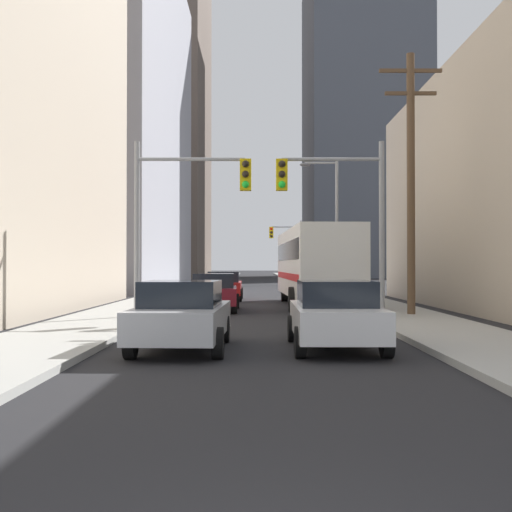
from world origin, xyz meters
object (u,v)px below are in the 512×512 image
traffic_signal_near_right (334,200)px  sedan_red (222,286)px  city_bus (312,263)px  traffic_signal_far_right (285,242)px  sedan_maroon (212,292)px  traffic_signal_near_left (184,199)px  sedan_silver (180,315)px  sedan_white (333,314)px

traffic_signal_near_right → sedan_red: bearing=109.8°
city_bus → traffic_signal_far_right: size_ratio=1.93×
sedan_maroon → traffic_signal_near_right: traffic_signal_near_right is taller
sedan_maroon → traffic_signal_near_right: (4.36, -4.35, 3.26)m
sedan_maroon → traffic_signal_near_left: 5.48m
sedan_silver → sedan_red: bearing=90.2°
sedan_silver → traffic_signal_near_right: (4.29, 7.21, 3.26)m
sedan_silver → traffic_signal_near_left: size_ratio=0.71×
traffic_signal_near_right → traffic_signal_far_right: size_ratio=1.00×
city_bus → sedan_silver: city_bus is taller
sedan_red → city_bus: bearing=-49.6°
sedan_silver → traffic_signal_far_right: traffic_signal_far_right is taller
sedan_red → traffic_signal_far_right: (4.62, 25.47, 3.24)m
sedan_white → traffic_signal_near_left: 8.79m
sedan_maroon → traffic_signal_far_right: 33.72m
sedan_maroon → traffic_signal_near_left: size_ratio=0.71×
sedan_white → traffic_signal_far_right: size_ratio=0.70×
sedan_silver → traffic_signal_near_right: 9.00m
sedan_red → traffic_signal_near_right: size_ratio=0.70×
sedan_maroon → traffic_signal_near_left: bearing=-98.1°
sedan_maroon → sedan_red: size_ratio=1.01×
sedan_white → sedan_maroon: size_ratio=0.99×
sedan_white → traffic_signal_near_right: size_ratio=0.70×
city_bus → traffic_signal_near_left: bearing=-125.0°
sedan_silver → traffic_signal_far_right: bearing=84.2°
sedan_silver → traffic_signal_far_right: 45.15m
sedan_maroon → sedan_red: bearing=90.0°
city_bus → sedan_maroon: 5.22m
sedan_white → sedan_red: size_ratio=1.00×
city_bus → traffic_signal_near_left: size_ratio=1.93×
sedan_silver → sedan_red: 19.33m
traffic_signal_near_left → traffic_signal_far_right: bearing=82.1°
sedan_red → traffic_signal_near_left: size_ratio=0.70×
sedan_white → traffic_signal_near_left: bearing=119.9°
traffic_signal_near_left → traffic_signal_near_right: (4.98, -0.00, -0.01)m
traffic_signal_far_right → sedan_silver: bearing=-95.8°
sedan_maroon → traffic_signal_near_right: bearing=-45.0°
city_bus → traffic_signal_near_left: (-4.93, -7.05, 2.12)m
sedan_silver → sedan_red: same height
traffic_signal_near_right → city_bus: bearing=90.4°
city_bus → traffic_signal_far_right: (0.31, 30.54, 2.08)m
sedan_silver → sedan_white: size_ratio=1.01×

